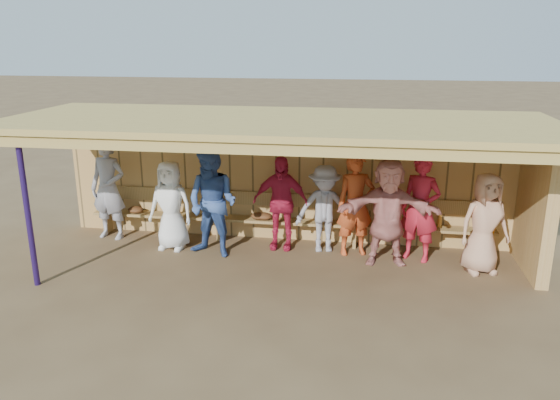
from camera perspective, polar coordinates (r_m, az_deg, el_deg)
The scene contains 13 objects.
ground at distance 9.45m, azimuth -0.34°, elevation -6.71°, with size 90.00×90.00×0.00m, color brown.
player_a at distance 10.89m, azimuth -17.49°, elevation 1.14°, with size 0.72×0.47×1.97m, color #9B9AA2.
player_b at distance 10.09m, azimuth -11.35°, elevation -0.54°, with size 0.81×0.52×1.65m, color white.
player_c at distance 9.59m, azimuth -7.07°, elevation -0.31°, with size 0.94×0.74×1.94m, color #355393.
player_d at distance 9.90m, azimuth 0.05°, elevation -0.28°, with size 1.02×0.42×1.74m, color #BB1D3D.
player_e at distance 9.81m, azimuth 4.67°, elevation -0.91°, with size 1.03×0.59×1.60m, color #93929A.
player_f at distance 9.37m, azimuth 11.21°, elevation -1.22°, with size 1.72×0.55×1.85m, color tan.
player_g at distance 9.65m, azimuth 14.43°, elevation -0.86°, with size 0.68×0.45×1.87m, color red.
player_h at distance 9.47m, azimuth 20.58°, elevation -2.31°, with size 0.82×0.54×1.69m, color tan.
player_extra at distance 9.69m, azimuth 7.90°, elevation -0.51°, with size 0.67×0.44×1.83m, color #BF481E.
dugout_structure at distance 9.53m, azimuth 2.64°, elevation 4.18°, with size 8.80×3.20×2.50m.
bench at distance 10.30m, azimuth 0.67°, elevation -1.59°, with size 7.60×0.34×0.93m.
dugout_equipment at distance 10.25m, azimuth -1.65°, elevation -1.90°, with size 6.83×0.62×0.80m.
Camera 1 is at (1.43, -8.57, 3.73)m, focal length 35.00 mm.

